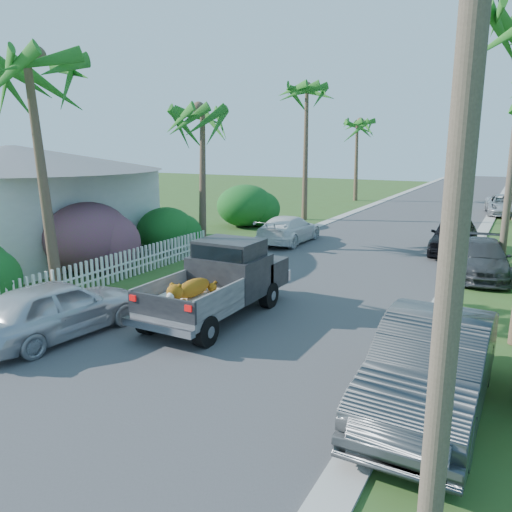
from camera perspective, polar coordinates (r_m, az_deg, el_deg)
The scene contains 21 objects.
ground at distance 10.31m, azimuth -12.37°, elevation -14.38°, with size 120.00×120.00×0.00m, color #334D1D.
road at distance 32.78m, azimuth 17.34°, elevation 3.95°, with size 8.00×100.00×0.02m, color #38383A.
curb_left at distance 33.84m, azimuth 10.18°, elevation 4.62°, with size 0.60×100.00×0.06m, color #A5A39E.
curb_right at distance 32.25m, azimuth 24.85°, elevation 3.26°, with size 0.60×100.00×0.06m, color #A5A39E.
pickup_truck at distance 13.81m, azimuth -3.64°, elevation -2.59°, with size 1.98×5.12×2.06m.
parked_car_rn at distance 9.44m, azimuth 19.40°, elevation -11.85°, with size 1.77×5.07×1.67m, color #323538.
parked_car_rm at distance 19.55m, azimuth 24.37°, elevation -0.30°, with size 1.79×4.40×1.28m, color #333539.
parked_car_rf at distance 23.21m, azimuth 21.71°, elevation 2.14°, with size 1.81×4.50×1.53m, color black.
parked_car_rd at distance 37.24m, azimuth 26.58°, elevation 5.20°, with size 2.24×4.85×1.35m, color #ACAEB3.
parked_car_ln at distance 13.12m, azimuth -21.72°, elevation -5.63°, with size 1.71×4.25×1.45m, color silver.
parked_car_lf at distance 23.94m, azimuth 3.79°, elevation 3.03°, with size 1.82×4.48×1.30m, color white.
palm_l_a at distance 15.97m, azimuth -24.25°, elevation 19.87°, with size 4.40×4.40×8.20m.
palm_l_b at distance 22.93m, azimuth -6.31°, elevation 16.35°, with size 4.40×4.40×7.40m.
palm_l_c at distance 31.48m, azimuth 5.85°, elevation 18.55°, with size 4.40×4.40×9.20m.
palm_l_d at distance 42.81m, azimuth 11.58°, elevation 14.81°, with size 4.40×4.40×7.70m.
shrub_l_b at distance 19.26m, azimuth -18.63°, elevation 2.00°, with size 3.00×3.30×2.60m, color #A3176A.
shrub_l_c at distance 21.93m, azimuth -10.24°, elevation 2.90°, with size 2.40×2.64×2.00m, color #134315.
shrub_l_d at distance 28.81m, azimuth -1.24°, elevation 5.79°, with size 3.20×3.52×2.40m, color #134315.
picket_fence at distance 17.81m, azimuth -15.64°, elevation -1.26°, with size 0.10×11.00×1.00m, color white.
house_left at distance 23.77m, azimuth -25.66°, elevation 5.33°, with size 9.00×8.00×4.60m.
utility_pole_a at distance 4.89m, azimuth 22.50°, elevation 11.32°, with size 1.60×0.26×9.00m.
Camera 1 is at (6.14, -6.86, 4.63)m, focal length 35.00 mm.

